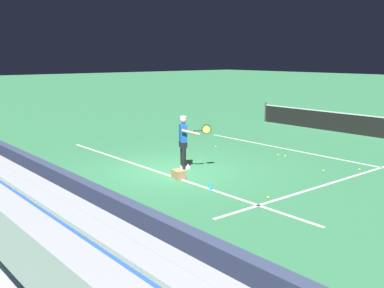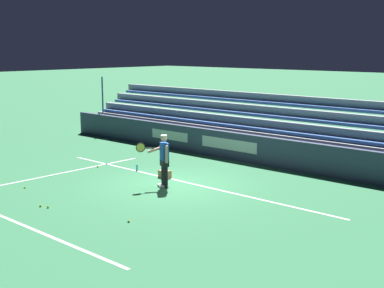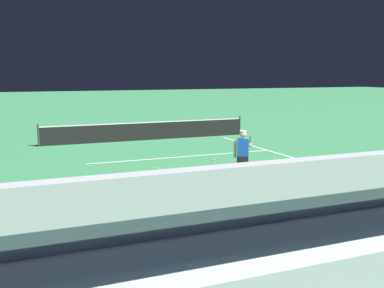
{
  "view_description": "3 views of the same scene",
  "coord_description": "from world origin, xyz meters",
  "px_view_note": "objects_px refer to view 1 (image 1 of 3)",
  "views": [
    {
      "loc": [
        11.19,
        -8.49,
        3.6
      ],
      "look_at": [
        0.37,
        0.47,
        0.86
      ],
      "focal_mm": 42.0,
      "sensor_mm": 36.0,
      "label": 1
    },
    {
      "loc": [
        -11.98,
        12.21,
        4.48
      ],
      "look_at": [
        -0.84,
        -0.01,
        1.47
      ],
      "focal_mm": 50.0,
      "sensor_mm": 36.0,
      "label": 2
    },
    {
      "loc": [
        -6.9,
        -11.9,
        3.49
      ],
      "look_at": [
        -1.17,
        1.83,
        1.15
      ],
      "focal_mm": 42.0,
      "sensor_mm": 36.0,
      "label": 3
    }
  ],
  "objects_px": {
    "tennis_ball_near_player": "(216,147)",
    "tennis_ball_on_baseline": "(359,169)",
    "tennis_ball_far_right": "(278,155)",
    "tennis_player": "(184,141)",
    "ball_box_cardboard": "(178,174)",
    "tennis_net": "(355,124)",
    "tennis_ball_stray_back": "(268,197)",
    "tennis_ball_toward_net": "(285,156)",
    "tennis_ball_by_box": "(323,171)",
    "water_bottle": "(210,186)"
  },
  "relations": [
    {
      "from": "tennis_ball_near_player",
      "to": "tennis_ball_on_baseline",
      "type": "distance_m",
      "value": 5.78
    },
    {
      "from": "tennis_ball_on_baseline",
      "to": "tennis_ball_far_right",
      "type": "height_order",
      "value": "same"
    },
    {
      "from": "tennis_player",
      "to": "tennis_ball_near_player",
      "type": "xyz_separation_m",
      "value": [
        -1.84,
        3.1,
        -0.86
      ]
    },
    {
      "from": "tennis_player",
      "to": "tennis_ball_far_right",
      "type": "height_order",
      "value": "tennis_player"
    },
    {
      "from": "ball_box_cardboard",
      "to": "tennis_net",
      "type": "xyz_separation_m",
      "value": [
        -0.88,
        11.18,
        0.36
      ]
    },
    {
      "from": "tennis_net",
      "to": "tennis_ball_stray_back",
      "type": "bearing_deg",
      "value": -69.82
    },
    {
      "from": "tennis_ball_toward_net",
      "to": "tennis_net",
      "type": "bearing_deg",
      "value": 99.37
    },
    {
      "from": "tennis_ball_stray_back",
      "to": "tennis_ball_on_baseline",
      "type": "distance_m",
      "value": 4.5
    },
    {
      "from": "tennis_ball_on_baseline",
      "to": "ball_box_cardboard",
      "type": "bearing_deg",
      "value": -120.3
    },
    {
      "from": "tennis_ball_near_player",
      "to": "ball_box_cardboard",
      "type": "bearing_deg",
      "value": -55.88
    },
    {
      "from": "ball_box_cardboard",
      "to": "tennis_ball_toward_net",
      "type": "relative_size",
      "value": 6.06
    },
    {
      "from": "tennis_player",
      "to": "tennis_ball_toward_net",
      "type": "relative_size",
      "value": 25.98
    },
    {
      "from": "tennis_ball_stray_back",
      "to": "ball_box_cardboard",
      "type": "bearing_deg",
      "value": -169.31
    },
    {
      "from": "ball_box_cardboard",
      "to": "tennis_ball_stray_back",
      "type": "bearing_deg",
      "value": 10.69
    },
    {
      "from": "tennis_ball_by_box",
      "to": "ball_box_cardboard",
      "type": "bearing_deg",
      "value": -119.98
    },
    {
      "from": "tennis_ball_near_player",
      "to": "tennis_ball_far_right",
      "type": "bearing_deg",
      "value": 15.22
    },
    {
      "from": "tennis_net",
      "to": "tennis_ball_toward_net",
      "type": "bearing_deg",
      "value": -80.63
    },
    {
      "from": "ball_box_cardboard",
      "to": "water_bottle",
      "type": "distance_m",
      "value": 1.53
    },
    {
      "from": "ball_box_cardboard",
      "to": "tennis_net",
      "type": "relative_size",
      "value": 0.04
    },
    {
      "from": "tennis_player",
      "to": "tennis_ball_on_baseline",
      "type": "distance_m",
      "value": 5.73
    },
    {
      "from": "tennis_ball_stray_back",
      "to": "water_bottle",
      "type": "bearing_deg",
      "value": -156.24
    },
    {
      "from": "ball_box_cardboard",
      "to": "water_bottle",
      "type": "bearing_deg",
      "value": -3.18
    },
    {
      "from": "tennis_ball_near_player",
      "to": "tennis_ball_far_right",
      "type": "xyz_separation_m",
      "value": [
        2.63,
        0.72,
        0.0
      ]
    },
    {
      "from": "tennis_ball_far_right",
      "to": "tennis_net",
      "type": "height_order",
      "value": "tennis_net"
    },
    {
      "from": "tennis_ball_far_right",
      "to": "water_bottle",
      "type": "xyz_separation_m",
      "value": [
        1.63,
        -4.82,
        0.08
      ]
    },
    {
      "from": "tennis_ball_toward_net",
      "to": "tennis_ball_far_right",
      "type": "xyz_separation_m",
      "value": [
        -0.27,
        -0.07,
        0.0
      ]
    },
    {
      "from": "ball_box_cardboard",
      "to": "tennis_ball_toward_net",
      "type": "bearing_deg",
      "value": 87.94
    },
    {
      "from": "tennis_ball_by_box",
      "to": "tennis_ball_toward_net",
      "type": "distance_m",
      "value": 2.29
    },
    {
      "from": "tennis_player",
      "to": "tennis_net",
      "type": "relative_size",
      "value": 0.15
    },
    {
      "from": "tennis_ball_toward_net",
      "to": "tennis_net",
      "type": "xyz_separation_m",
      "value": [
        -1.05,
        6.38,
        0.46
      ]
    },
    {
      "from": "tennis_player",
      "to": "tennis_ball_toward_net",
      "type": "bearing_deg",
      "value": 74.84
    },
    {
      "from": "tennis_ball_toward_net",
      "to": "tennis_ball_stray_back",
      "type": "xyz_separation_m",
      "value": [
        2.85,
        -4.24,
        0.0
      ]
    },
    {
      "from": "tennis_ball_stray_back",
      "to": "tennis_net",
      "type": "height_order",
      "value": "tennis_net"
    },
    {
      "from": "tennis_ball_on_baseline",
      "to": "tennis_ball_toward_net",
      "type": "bearing_deg",
      "value": -174.49
    },
    {
      "from": "tennis_player",
      "to": "water_bottle",
      "type": "relative_size",
      "value": 7.8
    },
    {
      "from": "tennis_ball_near_player",
      "to": "tennis_ball_on_baseline",
      "type": "bearing_deg",
      "value": 10.55
    },
    {
      "from": "ball_box_cardboard",
      "to": "tennis_ball_by_box",
      "type": "height_order",
      "value": "ball_box_cardboard"
    },
    {
      "from": "tennis_ball_far_right",
      "to": "tennis_ball_by_box",
      "type": "bearing_deg",
      "value": -16.14
    },
    {
      "from": "tennis_ball_by_box",
      "to": "tennis_ball_far_right",
      "type": "bearing_deg",
      "value": 163.86
    },
    {
      "from": "tennis_player",
      "to": "tennis_ball_by_box",
      "type": "xyz_separation_m",
      "value": [
        3.21,
        3.11,
        -0.86
      ]
    },
    {
      "from": "tennis_ball_by_box",
      "to": "water_bottle",
      "type": "distance_m",
      "value": 4.19
    },
    {
      "from": "tennis_ball_by_box",
      "to": "tennis_ball_toward_net",
      "type": "height_order",
      "value": "same"
    },
    {
      "from": "tennis_ball_far_right",
      "to": "water_bottle",
      "type": "relative_size",
      "value": 0.3
    },
    {
      "from": "tennis_ball_by_box",
      "to": "tennis_net",
      "type": "relative_size",
      "value": 0.01
    },
    {
      "from": "ball_box_cardboard",
      "to": "tennis_ball_toward_net",
      "type": "height_order",
      "value": "ball_box_cardboard"
    },
    {
      "from": "tennis_player",
      "to": "tennis_net",
      "type": "xyz_separation_m",
      "value": [
        0.0,
        10.27,
        -0.4
      ]
    },
    {
      "from": "tennis_ball_by_box",
      "to": "tennis_ball_near_player",
      "type": "distance_m",
      "value": 5.05
    },
    {
      "from": "tennis_ball_toward_net",
      "to": "tennis_ball_near_player",
      "type": "height_order",
      "value": "same"
    },
    {
      "from": "tennis_ball_on_baseline",
      "to": "water_bottle",
      "type": "height_order",
      "value": "water_bottle"
    },
    {
      "from": "tennis_ball_by_box",
      "to": "tennis_ball_on_baseline",
      "type": "xyz_separation_m",
      "value": [
        0.64,
        1.04,
        0.0
      ]
    }
  ]
}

